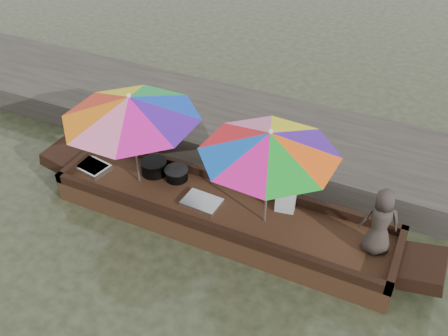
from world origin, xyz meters
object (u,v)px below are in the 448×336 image
at_px(tray_crayfish, 92,167).
at_px(tray_scallop, 202,202).
at_px(boat_hull, 221,215).
at_px(charcoal_grill, 177,174).
at_px(supply_bag, 286,202).
at_px(vendor, 380,222).
at_px(umbrella_bow, 134,140).
at_px(cooking_pot, 154,167).
at_px(umbrella_stern, 267,178).

xyz_separation_m(tray_crayfish, tray_scallop, (2.01, 0.02, -0.01)).
height_order(boat_hull, tray_crayfish, tray_crayfish).
relative_size(charcoal_grill, supply_bag, 1.28).
height_order(charcoal_grill, vendor, vendor).
distance_m(charcoal_grill, umbrella_bow, 0.91).
height_order(tray_scallop, vendor, vendor).
xyz_separation_m(cooking_pot, vendor, (3.55, -0.17, 0.40)).
xyz_separation_m(boat_hull, vendor, (2.22, 0.11, 0.68)).
bearing_deg(supply_bag, charcoal_grill, -177.77).
relative_size(tray_scallop, umbrella_stern, 0.30).
relative_size(boat_hull, supply_bag, 18.51).
distance_m(tray_crayfish, tray_scallop, 2.01).
height_order(boat_hull, umbrella_stern, umbrella_stern).
relative_size(boat_hull, umbrella_stern, 2.75).
height_order(charcoal_grill, umbrella_stern, umbrella_stern).
bearing_deg(vendor, boat_hull, -13.33).
xyz_separation_m(boat_hull, umbrella_bow, (-1.43, 0.00, 0.95)).
distance_m(supply_bag, umbrella_bow, 2.42).
xyz_separation_m(boat_hull, umbrella_stern, (0.69, 0.00, 0.95)).
xyz_separation_m(cooking_pot, umbrella_bow, (-0.11, -0.28, 0.66)).
height_order(charcoal_grill, supply_bag, supply_bag).
bearing_deg(vendor, tray_scallop, -12.15).
xyz_separation_m(charcoal_grill, vendor, (3.15, -0.19, 0.42)).
relative_size(tray_crayfish, umbrella_bow, 0.27).
bearing_deg(umbrella_stern, cooking_pot, 172.13).
relative_size(charcoal_grill, umbrella_bow, 0.18).
relative_size(cooking_pot, tray_crayfish, 0.75).
bearing_deg(tray_scallop, vendor, 3.89).
relative_size(tray_crayfish, tray_scallop, 1.00).
bearing_deg(cooking_pot, tray_scallop, -18.31).
bearing_deg(umbrella_bow, charcoal_grill, 30.58).
distance_m(boat_hull, charcoal_grill, 1.01).
bearing_deg(cooking_pot, umbrella_bow, -110.68).
height_order(cooking_pot, supply_bag, supply_bag).
distance_m(charcoal_grill, supply_bag, 1.80).
distance_m(boat_hull, tray_crayfish, 2.30).
distance_m(umbrella_bow, umbrella_stern, 2.13).
distance_m(boat_hull, supply_bag, 0.99).
distance_m(supply_bag, vendor, 1.43).
xyz_separation_m(tray_scallop, vendor, (2.51, 0.17, 0.48)).
distance_m(boat_hull, vendor, 2.33).
bearing_deg(umbrella_stern, tray_scallop, -176.19).
height_order(charcoal_grill, umbrella_bow, umbrella_bow).
bearing_deg(charcoal_grill, supply_bag, 2.23).
bearing_deg(umbrella_stern, tray_crayfish, -178.30).
relative_size(charcoal_grill, umbrella_stern, 0.19).
bearing_deg(umbrella_bow, vendor, 1.65).
bearing_deg(tray_scallop, cooking_pot, 161.69).
xyz_separation_m(tray_scallop, charcoal_grill, (-0.64, 0.37, 0.05)).
bearing_deg(tray_scallop, supply_bag, 20.61).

